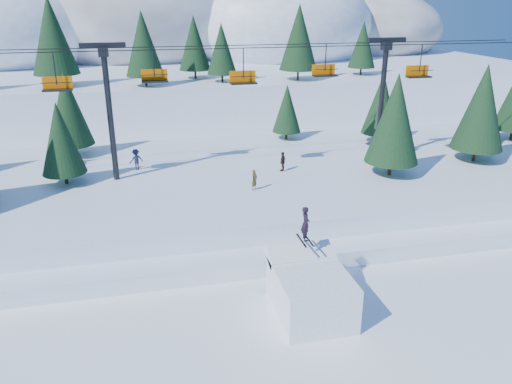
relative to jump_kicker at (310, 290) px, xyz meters
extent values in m
plane|color=white|center=(-1.18, -1.06, -1.37)|extent=(160.00, 160.00, 0.00)
cube|color=white|center=(-1.18, 16.94, -0.12)|extent=(70.00, 22.00, 2.50)
cube|color=white|center=(-1.18, 6.94, -0.82)|extent=(70.00, 6.00, 1.10)
cube|color=white|center=(-1.18, 66.94, 1.63)|extent=(110.00, 60.00, 6.00)
ellipsoid|color=#605B59|center=(-7.18, 76.94, 11.89)|extent=(44.00, 39.60, 26.40)
ellipsoid|color=white|center=(16.82, 68.94, 10.05)|extent=(34.00, 30.60, 19.72)
ellipsoid|color=#605B59|center=(36.82, 74.94, 8.76)|extent=(30.00, 27.00, 15.00)
cylinder|color=black|center=(-7.03, 39.94, 5.23)|extent=(0.26, 0.26, 1.20)
cone|color=#1B3D1D|center=(-7.03, 39.94, 9.51)|extent=(4.45, 4.45, 7.36)
cylinder|color=black|center=(2.31, 41.07, 5.12)|extent=(0.26, 0.26, 0.99)
cone|color=#1B3D1D|center=(2.31, 41.07, 8.65)|extent=(3.67, 3.67, 6.06)
cylinder|color=black|center=(11.98, 40.47, 5.28)|extent=(0.26, 0.26, 1.29)
cone|color=#1B3D1D|center=(11.98, 40.47, 9.89)|extent=(4.80, 4.80, 7.93)
cylinder|color=black|center=(-17.13, 42.11, 5.34)|extent=(0.26, 0.26, 1.42)
cone|color=#1B3D1D|center=(-17.13, 42.11, 10.42)|extent=(5.28, 5.28, 8.74)
cylinder|color=black|center=(21.78, 43.05, 5.12)|extent=(0.26, 0.26, 0.98)
cone|color=#1B3D1D|center=(21.78, 43.05, 8.63)|extent=(3.65, 3.65, 6.03)
cylinder|color=black|center=(-0.61, 44.80, 5.18)|extent=(0.26, 0.26, 1.10)
cone|color=#1B3D1D|center=(-0.61, 44.80, 9.10)|extent=(4.07, 4.07, 6.74)
cube|color=white|center=(0.00, -0.14, -0.12)|extent=(3.68, 4.55, 2.49)
cube|color=white|center=(0.00, 1.81, 1.17)|extent=(3.68, 1.59, 0.89)
imported|color=black|center=(0.10, 1.46, 3.19)|extent=(0.51, 0.73, 1.91)
cube|color=black|center=(-0.10, 1.46, 2.22)|extent=(0.11, 1.65, 0.03)
cube|color=black|center=(0.30, 1.46, 2.22)|extent=(0.11, 1.65, 0.03)
cylinder|color=black|center=(-10.18, 16.94, 6.13)|extent=(0.44, 0.44, 10.00)
cube|color=black|center=(-10.18, 16.94, 11.23)|extent=(3.20, 0.35, 0.35)
cube|color=black|center=(-10.18, 16.94, 10.78)|extent=(0.70, 0.70, 0.70)
cylinder|color=black|center=(11.82, 16.94, 6.13)|extent=(0.44, 0.44, 10.00)
cube|color=black|center=(11.82, 16.94, 11.23)|extent=(3.20, 0.35, 0.35)
cube|color=black|center=(11.82, 16.94, 10.78)|extent=(0.70, 0.70, 0.70)
cylinder|color=black|center=(0.82, 15.74, 10.93)|extent=(46.00, 0.06, 0.06)
cylinder|color=black|center=(0.82, 18.14, 10.93)|extent=(46.00, 0.06, 0.06)
cylinder|color=black|center=(-13.42, 15.74, 9.83)|extent=(0.08, 0.08, 2.20)
cube|color=black|center=(-13.42, 15.74, 8.38)|extent=(2.00, 0.75, 0.12)
cube|color=#D66500|center=(-13.42, 16.12, 8.83)|extent=(2.00, 0.10, 0.85)
cylinder|color=black|center=(-13.42, 15.39, 8.93)|extent=(2.00, 0.06, 0.06)
cylinder|color=black|center=(-6.67, 18.14, 9.83)|extent=(0.08, 0.08, 2.20)
cube|color=black|center=(-6.67, 18.14, 8.38)|extent=(2.00, 0.75, 0.12)
cube|color=#D66500|center=(-6.67, 18.52, 8.83)|extent=(2.00, 0.10, 0.85)
cylinder|color=black|center=(-6.67, 17.79, 8.93)|extent=(2.00, 0.06, 0.06)
cylinder|color=black|center=(-0.23, 15.74, 9.83)|extent=(0.08, 0.08, 2.20)
cube|color=black|center=(-0.23, 15.74, 8.38)|extent=(2.00, 0.75, 0.12)
cube|color=#D66500|center=(-0.23, 16.12, 8.83)|extent=(2.00, 0.10, 0.85)
cylinder|color=black|center=(-0.23, 15.39, 8.93)|extent=(2.00, 0.06, 0.06)
cylinder|color=black|center=(7.13, 18.14, 9.83)|extent=(0.08, 0.08, 2.20)
cube|color=black|center=(7.13, 18.14, 8.38)|extent=(2.00, 0.75, 0.12)
cube|color=#D66500|center=(7.13, 18.52, 8.83)|extent=(2.00, 0.10, 0.85)
cylinder|color=black|center=(7.13, 17.79, 8.93)|extent=(2.00, 0.06, 0.06)
cylinder|color=black|center=(14.32, 15.74, 9.83)|extent=(0.08, 0.08, 2.20)
cube|color=black|center=(14.32, 15.74, 8.38)|extent=(2.00, 0.75, 0.12)
cube|color=#D66500|center=(14.32, 16.12, 8.83)|extent=(2.00, 0.10, 0.85)
cylinder|color=black|center=(14.32, 15.39, 8.93)|extent=(2.00, 0.06, 0.06)
cylinder|color=black|center=(19.91, 14.75, 1.71)|extent=(0.26, 0.26, 1.16)
cone|color=#1B3D1D|center=(19.91, 14.75, 5.85)|extent=(4.31, 4.31, 7.12)
cylinder|color=black|center=(22.08, 17.64, 1.56)|extent=(0.26, 0.26, 0.85)
cone|color=#1B3D1D|center=(22.08, 17.64, 4.60)|extent=(3.17, 3.17, 5.24)
cylinder|color=black|center=(28.07, 20.25, 1.67)|extent=(0.26, 0.26, 1.08)
cylinder|color=black|center=(14.59, 22.27, 1.60)|extent=(0.26, 0.26, 0.94)
cone|color=#1B3D1D|center=(14.59, 22.27, 4.97)|extent=(3.50, 3.50, 5.79)
cylinder|color=black|center=(-14.09, 24.36, 1.65)|extent=(0.26, 0.26, 1.05)
cone|color=#1B3D1D|center=(-14.09, 24.36, 5.39)|extent=(3.88, 3.88, 6.42)
cylinder|color=black|center=(6.15, 25.53, 1.51)|extent=(0.26, 0.26, 0.76)
cone|color=#1B3D1D|center=(6.15, 25.53, 4.23)|extent=(2.83, 2.83, 4.68)
cylinder|color=black|center=(-13.87, 16.78, 1.57)|extent=(0.26, 0.26, 0.88)
cone|color=#1B3D1D|center=(-13.87, 16.78, 4.70)|extent=(3.25, 3.25, 5.38)
cylinder|color=black|center=(11.08, 13.06, 1.69)|extent=(0.26, 0.26, 1.13)
cone|color=#1B3D1D|center=(11.08, 13.06, 5.71)|extent=(4.18, 4.18, 6.91)
imported|color=#51481C|center=(-0.21, 12.21, 1.91)|extent=(0.67, 0.66, 1.56)
imported|color=#242446|center=(-8.61, 18.97, 2.01)|extent=(1.29, 1.01, 1.75)
imported|color=#203A28|center=(15.76, 18.56, 1.95)|extent=(0.90, 0.70, 1.63)
imported|color=#38251C|center=(3.01, 15.93, 1.94)|extent=(0.89, 1.00, 1.62)
cylinder|color=black|center=(4.00, 4.36, -0.92)|extent=(0.06, 0.06, 0.90)
cylinder|color=black|center=(6.80, 4.16, -0.92)|extent=(0.06, 0.06, 0.90)
cube|color=#D66500|center=(5.40, 4.26, -0.82)|extent=(2.80, 0.24, 0.55)
cylinder|color=black|center=(6.51, 4.91, -0.92)|extent=(0.06, 0.06, 0.90)
cylinder|color=black|center=(9.31, 5.07, -0.92)|extent=(0.06, 0.06, 0.90)
cube|color=#D66500|center=(7.91, 4.99, -0.82)|extent=(2.80, 0.20, 0.55)
camera|label=1|loc=(-7.89, -21.30, 14.26)|focal=35.00mm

